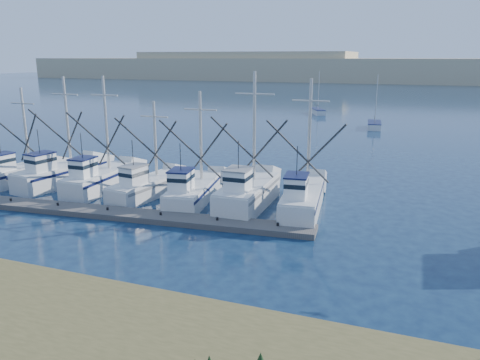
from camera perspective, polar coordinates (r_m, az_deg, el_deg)
name	(u,v)px	position (r m, az deg, el deg)	size (l,w,h in m)	color
ground	(210,274)	(24.21, -3.71, -11.41)	(500.00, 500.00, 0.00)	#0C1C37
floating_dock	(108,213)	(33.85, -15.81, -3.84)	(28.83, 1.92, 0.38)	#57524E
dune_ridge	(398,70)	(230.02, 18.66, 12.62)	(360.00, 60.00, 10.00)	tan
trawler_fleet	(153,185)	(37.11, -10.50, -0.59)	(28.20, 8.51, 9.70)	silver
sailboat_near	(374,125)	(75.40, 16.05, 6.45)	(2.44, 5.97, 8.10)	silver
sailboat_far	(318,111)	(92.43, 9.43, 8.26)	(4.15, 6.36, 8.10)	silver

